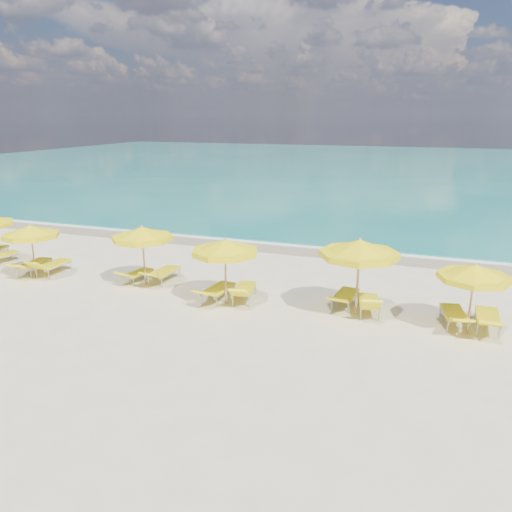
% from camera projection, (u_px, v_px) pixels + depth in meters
% --- Properties ---
extents(ground_plane, '(120.00, 120.00, 0.00)m').
position_uv_depth(ground_plane, '(241.00, 300.00, 17.28)').
color(ground_plane, beige).
extents(ocean, '(120.00, 80.00, 0.30)m').
position_uv_depth(ocean, '(384.00, 167.00, 60.76)').
color(ocean, '#136E64').
rests_on(ocean, ground).
extents(wet_sand_band, '(120.00, 2.60, 0.01)m').
position_uv_depth(wet_sand_band, '(297.00, 248.00, 23.99)').
color(wet_sand_band, tan).
rests_on(wet_sand_band, ground).
extents(foam_line, '(120.00, 1.20, 0.03)m').
position_uv_depth(foam_line, '(301.00, 244.00, 24.71)').
color(foam_line, white).
rests_on(foam_line, ground).
extents(whitecap_near, '(14.00, 0.36, 0.05)m').
position_uv_depth(whitecap_near, '(250.00, 207.00, 34.62)').
color(whitecap_near, white).
rests_on(whitecap_near, ground).
extents(whitecap_far, '(18.00, 0.30, 0.05)m').
position_uv_depth(whitecap_far, '(462.00, 203.00, 36.44)').
color(whitecap_far, white).
rests_on(whitecap_far, ground).
extents(umbrella_1, '(2.44, 2.44, 2.16)m').
position_uv_depth(umbrella_1, '(31.00, 232.00, 19.24)').
color(umbrella_1, tan).
rests_on(umbrella_1, ground).
extents(umbrella_2, '(3.01, 3.01, 2.31)m').
position_uv_depth(umbrella_2, '(142.00, 234.00, 18.35)').
color(umbrella_2, tan).
rests_on(umbrella_2, ground).
extents(umbrella_3, '(2.45, 2.45, 2.30)m').
position_uv_depth(umbrella_3, '(225.00, 248.00, 16.50)').
color(umbrella_3, tan).
rests_on(umbrella_3, ground).
extents(umbrella_4, '(2.86, 2.86, 2.55)m').
position_uv_depth(umbrella_4, '(359.00, 249.00, 15.47)').
color(umbrella_4, tan).
rests_on(umbrella_4, ground).
extents(umbrella_5, '(2.17, 2.17, 2.12)m').
position_uv_depth(umbrella_5, '(474.00, 273.00, 14.38)').
color(umbrella_5, tan).
rests_on(umbrella_5, ground).
extents(lounger_0_right, '(0.90, 1.80, 0.67)m').
position_uv_depth(lounger_0_right, '(2.00, 258.00, 21.65)').
color(lounger_0_right, '#A5A8AD').
rests_on(lounger_0_right, ground).
extents(lounger_1_left, '(0.87, 2.07, 0.74)m').
position_uv_depth(lounger_1_left, '(34.00, 268.00, 20.18)').
color(lounger_1_left, '#A5A8AD').
rests_on(lounger_1_left, ground).
extents(lounger_1_right, '(0.68, 1.97, 0.85)m').
position_uv_depth(lounger_1_right, '(53.00, 268.00, 20.07)').
color(lounger_1_right, '#A5A8AD').
rests_on(lounger_1_right, ground).
extents(lounger_2_left, '(0.77, 1.71, 0.65)m').
position_uv_depth(lounger_2_left, '(137.00, 277.00, 19.19)').
color(lounger_2_left, '#A5A8AD').
rests_on(lounger_2_left, ground).
extents(lounger_2_right, '(0.72, 2.02, 0.73)m').
position_uv_depth(lounger_2_right, '(164.00, 276.00, 19.15)').
color(lounger_2_right, '#A5A8AD').
rests_on(lounger_2_right, ground).
extents(lounger_3_left, '(0.84, 2.05, 0.73)m').
position_uv_depth(lounger_3_left, '(218.00, 294.00, 17.24)').
color(lounger_3_left, '#A5A8AD').
rests_on(lounger_3_left, ground).
extents(lounger_3_right, '(0.99, 2.04, 0.83)m').
position_uv_depth(lounger_3_right, '(244.00, 294.00, 17.22)').
color(lounger_3_right, '#A5A8AD').
rests_on(lounger_3_right, ground).
extents(lounger_4_left, '(0.81, 2.00, 0.70)m').
position_uv_depth(lounger_4_left, '(345.00, 300.00, 16.69)').
color(lounger_4_left, '#A5A8AD').
rests_on(lounger_4_left, ground).
extents(lounger_4_right, '(0.97, 1.93, 0.88)m').
position_uv_depth(lounger_4_right, '(369.00, 307.00, 16.08)').
color(lounger_4_right, '#A5A8AD').
rests_on(lounger_4_right, ground).
extents(lounger_5_left, '(0.95, 2.03, 0.71)m').
position_uv_depth(lounger_5_left, '(454.00, 319.00, 15.17)').
color(lounger_5_left, '#A5A8AD').
rests_on(lounger_5_left, ground).
extents(lounger_5_right, '(0.72, 2.06, 0.77)m').
position_uv_depth(lounger_5_right, '(487.00, 322.00, 14.86)').
color(lounger_5_right, '#A5A8AD').
rests_on(lounger_5_right, ground).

